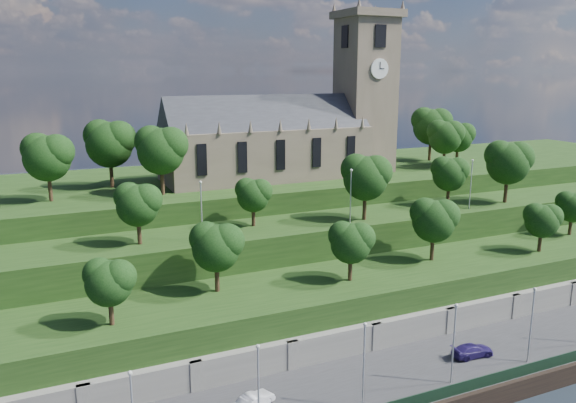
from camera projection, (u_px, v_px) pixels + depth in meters
name	position (u px, v px, depth m)	size (l,w,h in m)	color
promenade	(443.00, 371.00, 58.78)	(160.00, 12.00, 2.00)	#2D2D30
quay_wall	(485.00, 400.00, 53.36)	(160.00, 0.50, 2.20)	black
fence	(481.00, 382.00, 53.60)	(160.00, 0.10, 1.20)	black
retaining_wall	(410.00, 334.00, 63.76)	(160.00, 2.10, 5.00)	slate
embankment_lower	(381.00, 302.00, 68.79)	(160.00, 12.00, 8.00)	#1B3612
embankment_upper	(338.00, 260.00, 78.13)	(160.00, 10.00, 12.00)	#1B3612
hilltop	(279.00, 215.00, 96.50)	(160.00, 32.00, 15.00)	#1B3612
church	(293.00, 129.00, 89.83)	(38.60, 12.35, 27.60)	brown
trees_lower	(384.00, 231.00, 67.06)	(70.63, 8.85, 8.11)	black
trees_upper	(393.00, 174.00, 77.41)	(61.02, 8.31, 9.53)	black
trees_hilltop	(283.00, 138.00, 88.20)	(74.60, 16.56, 10.07)	black
lamp_posts_promenade	(454.00, 338.00, 53.57)	(60.36, 0.36, 8.27)	#B2B2B7
lamp_posts_upper	(351.00, 192.00, 73.14)	(40.36, 0.36, 7.31)	#B2B2B7
car_middle	(253.00, 401.00, 50.36)	(1.48, 4.24, 1.40)	silver
car_right	(472.00, 350.00, 59.57)	(1.90, 4.67, 1.35)	navy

